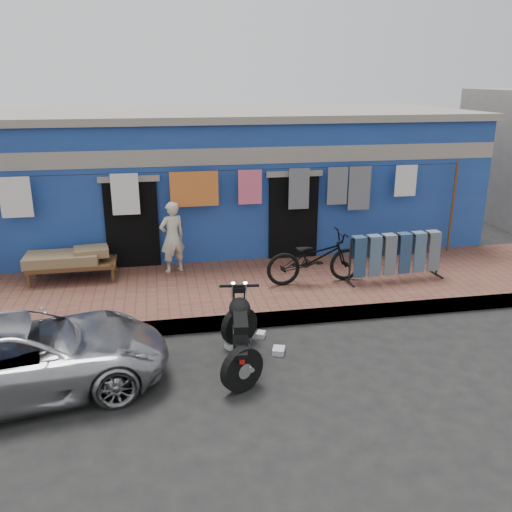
{
  "coord_description": "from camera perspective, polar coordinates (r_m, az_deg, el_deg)",
  "views": [
    {
      "loc": [
        -1.64,
        -6.86,
        4.12
      ],
      "look_at": [
        0.0,
        2.0,
        1.15
      ],
      "focal_mm": 38.0,
      "sensor_mm": 36.0,
      "label": 1
    }
  ],
  "objects": [
    {
      "name": "litter_c",
      "position": [
        8.64,
        2.39,
        -9.92
      ],
      "size": [
        0.24,
        0.27,
        0.09
      ],
      "primitive_type": "cube",
      "rotation": [
        0.0,
        0.0,
        1.23
      ],
      "color": "silver",
      "rests_on": "ground"
    },
    {
      "name": "clothesline",
      "position": [
        11.47,
        -1.78,
        6.58
      ],
      "size": [
        10.06,
        0.06,
        2.1
      ],
      "color": "brown",
      "rests_on": "sidewalk"
    },
    {
      "name": "litter_b",
      "position": [
        9.13,
        0.52,
        -8.28
      ],
      "size": [
        0.19,
        0.22,
        0.09
      ],
      "primitive_type": "cube",
      "rotation": [
        0.0,
        0.0,
        1.17
      ],
      "color": "silver",
      "rests_on": "ground"
    },
    {
      "name": "litter_a",
      "position": [
        8.79,
        -2.62,
        -9.41
      ],
      "size": [
        0.23,
        0.21,
        0.08
      ],
      "primitive_type": "cube",
      "rotation": [
        0.0,
        0.0,
        0.54
      ],
      "color": "silver",
      "rests_on": "ground"
    },
    {
      "name": "motorcycle",
      "position": [
        8.06,
        -1.65,
        -7.97
      ],
      "size": [
        1.05,
        1.88,
        1.12
      ],
      "primitive_type": null,
      "rotation": [
        0.0,
        0.0,
        -0.13
      ],
      "color": "black",
      "rests_on": "ground"
    },
    {
      "name": "seated_person",
      "position": [
        11.29,
        -8.81,
        1.97
      ],
      "size": [
        0.64,
        0.54,
        1.5
      ],
      "primitive_type": "imported",
      "rotation": [
        0.0,
        0.0,
        3.55
      ],
      "color": "beige",
      "rests_on": "sidewalk"
    },
    {
      "name": "sidewalk",
      "position": [
        10.76,
        -0.97,
        -3.54
      ],
      "size": [
        28.0,
        3.0,
        0.25
      ],
      "primitive_type": "cube",
      "color": "brown",
      "rests_on": "ground"
    },
    {
      "name": "curb",
      "position": [
        9.45,
        0.5,
        -6.76
      ],
      "size": [
        28.0,
        0.1,
        0.25
      ],
      "primitive_type": "cube",
      "color": "gray",
      "rests_on": "ground"
    },
    {
      "name": "charpoy",
      "position": [
        11.45,
        -18.74,
        -0.91
      ],
      "size": [
        1.8,
        0.88,
        0.6
      ],
      "primitive_type": null,
      "rotation": [
        0.0,
        0.0,
        0.01
      ],
      "color": "brown",
      "rests_on": "sidewalk"
    },
    {
      "name": "ground",
      "position": [
        8.17,
        2.62,
        -12.07
      ],
      "size": [
        80.0,
        80.0,
        0.0
      ],
      "primitive_type": "plane",
      "color": "black",
      "rests_on": "ground"
    },
    {
      "name": "bicycle",
      "position": [
        10.64,
        6.24,
        0.4
      ],
      "size": [
        1.97,
        0.78,
        1.26
      ],
      "primitive_type": "imported",
      "rotation": [
        0.0,
        0.0,
        1.62
      ],
      "color": "black",
      "rests_on": "sidewalk"
    },
    {
      "name": "car",
      "position": [
        8.05,
        -23.46,
        -9.62
      ],
      "size": [
        4.26,
        2.52,
        1.12
      ],
      "primitive_type": "imported",
      "rotation": [
        0.0,
        0.0,
        1.76
      ],
      "color": "#B5B5BA",
      "rests_on": "ground"
    },
    {
      "name": "jeans_rack",
      "position": [
        11.15,
        14.43,
        0.01
      ],
      "size": [
        2.09,
        0.66,
        0.98
      ],
      "primitive_type": null,
      "rotation": [
        0.0,
        0.0,
        0.06
      ],
      "color": "black",
      "rests_on": "sidewalk"
    },
    {
      "name": "building",
      "position": [
        14.15,
        -3.72,
        8.31
      ],
      "size": [
        12.2,
        5.2,
        3.36
      ],
      "color": "navy",
      "rests_on": "ground"
    }
  ]
}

